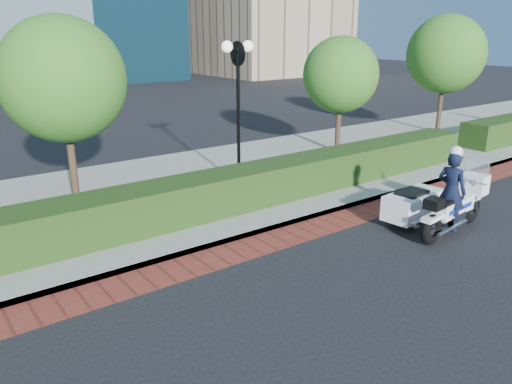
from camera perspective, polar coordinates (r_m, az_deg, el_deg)
ground at (r=10.95m, az=9.40°, el=-7.31°), size 120.00×120.00×0.00m
brick_strip at (r=11.93m, az=4.25°, el=-4.87°), size 60.00×1.00×0.01m
sidewalk at (r=15.38m, az=-6.71°, el=0.65°), size 60.00×8.00×0.15m
hedge_main at (r=13.27m, az=-1.59°, el=0.53°), size 18.00×1.20×1.00m
lamppost at (r=14.63m, az=-2.06°, el=11.44°), size 1.02×0.70×4.21m
tree_b at (r=13.85m, az=-21.22°, el=11.86°), size 3.20×3.20×4.89m
tree_c at (r=19.17m, az=9.65°, el=13.04°), size 2.80×2.80×4.30m
tree_d at (r=24.22m, az=20.88°, el=14.49°), size 3.40×3.40×5.16m
police_motorcycle at (r=12.69m, az=19.92°, el=-0.96°), size 2.68×1.90×2.17m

